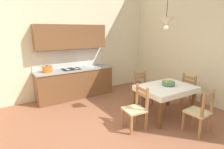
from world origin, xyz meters
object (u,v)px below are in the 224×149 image
(dining_chair_tv_side, at_px, (136,109))
(dining_chair_kitchen_side, at_px, (142,89))
(dining_chair_window_side, at_px, (191,92))
(kitchen_cabinetry, at_px, (74,70))
(fruit_bowl, at_px, (168,83))
(pendant_lamp, at_px, (166,22))
(dining_table, at_px, (166,91))
(dining_chair_camera_side, at_px, (200,112))

(dining_chair_tv_side, bearing_deg, dining_chair_kitchen_side, 42.16)
(dining_chair_window_side, bearing_deg, kitchen_cabinetry, 132.88)
(dining_chair_kitchen_side, bearing_deg, fruit_bowl, -86.96)
(kitchen_cabinetry, height_order, pendant_lamp, pendant_lamp)
(dining_table, distance_m, dining_chair_kitchen_side, 0.88)
(fruit_bowl, bearing_deg, dining_table, -169.18)
(dining_table, relative_size, dining_chair_tv_side, 1.42)
(kitchen_cabinetry, height_order, dining_chair_kitchen_side, kitchen_cabinetry)
(pendant_lamp, bearing_deg, fruit_bowl, -11.31)
(dining_chair_camera_side, bearing_deg, pendant_lamp, 94.36)
(kitchen_cabinetry, distance_m, dining_chair_kitchen_side, 2.13)
(dining_table, relative_size, fruit_bowl, 4.40)
(kitchen_cabinetry, distance_m, dining_chair_window_side, 3.41)
(dining_table, xyz_separation_m, fruit_bowl, (0.09, 0.02, 0.19))
(dining_chair_tv_side, height_order, pendant_lamp, pendant_lamp)
(dining_chair_kitchen_side, relative_size, fruit_bowl, 3.10)
(dining_table, distance_m, dining_chair_window_side, 1.01)
(fruit_bowl, bearing_deg, pendant_lamp, 168.69)
(kitchen_cabinetry, distance_m, dining_table, 2.79)
(fruit_bowl, bearing_deg, dining_chair_kitchen_side, 93.04)
(kitchen_cabinetry, xyz_separation_m, dining_chair_camera_side, (1.30, -3.34, -0.41))
(dining_chair_tv_side, xyz_separation_m, pendant_lamp, (0.88, 0.12, 1.78))
(pendant_lamp, bearing_deg, kitchen_cabinetry, 117.15)
(dining_chair_kitchen_side, bearing_deg, pendant_lamp, -99.37)
(dining_table, distance_m, dining_chair_tv_side, 0.99)
(kitchen_cabinetry, height_order, dining_table, kitchen_cabinetry)
(kitchen_cabinetry, bearing_deg, fruit_bowl, -59.96)
(dining_chair_window_side, height_order, pendant_lamp, pendant_lamp)
(kitchen_cabinetry, bearing_deg, dining_chair_camera_side, -68.73)
(dining_chair_tv_side, height_order, fruit_bowl, dining_chair_tv_side)
(dining_chair_camera_side, relative_size, fruit_bowl, 3.10)
(dining_chair_tv_side, bearing_deg, dining_table, 3.69)
(dining_chair_kitchen_side, xyz_separation_m, pendant_lamp, (-0.13, -0.80, 1.78))
(dining_chair_camera_side, height_order, fruit_bowl, dining_chair_camera_side)
(fruit_bowl, height_order, pendant_lamp, pendant_lamp)
(dining_chair_tv_side, height_order, dining_chair_kitchen_side, same)
(kitchen_cabinetry, xyz_separation_m, fruit_bowl, (1.40, -2.43, -0.04))
(kitchen_cabinetry, bearing_deg, pendant_lamp, -62.85)
(dining_chair_window_side, xyz_separation_m, pendant_lamp, (-1.08, 0.09, 1.78))
(dining_chair_kitchen_side, bearing_deg, dining_chair_camera_side, -91.99)
(dining_chair_kitchen_side, height_order, fruit_bowl, dining_chair_kitchen_side)
(kitchen_cabinetry, xyz_separation_m, dining_chair_tv_side, (0.35, -2.51, -0.41))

